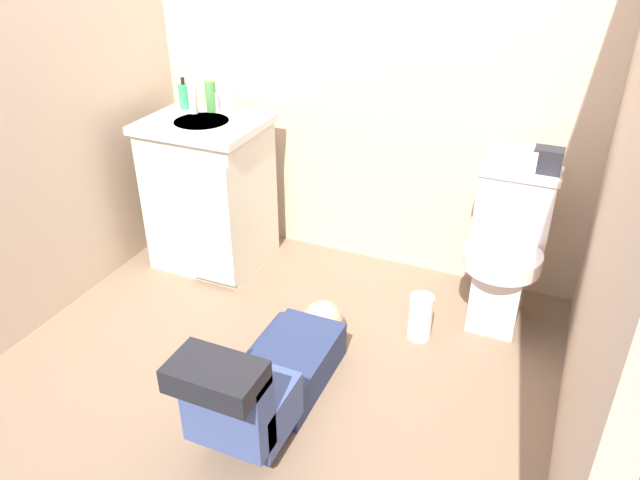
{
  "coord_description": "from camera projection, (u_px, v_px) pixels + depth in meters",
  "views": [
    {
      "loc": [
        1.02,
        -1.92,
        1.83
      ],
      "look_at": [
        0.05,
        0.31,
        0.45
      ],
      "focal_mm": 34.56,
      "sensor_mm": 36.0,
      "label": 1
    }
  ],
  "objects": [
    {
      "name": "ground_plane",
      "position": [
        283.0,
        358.0,
        2.8
      ],
      "size": [
        2.85,
        2.96,
        0.04
      ],
      "primitive_type": "cube",
      "color": "#7D644E"
    },
    {
      "name": "wall_back",
      "position": [
        369.0,
        39.0,
        3.01
      ],
      "size": [
        2.51,
        0.08,
        2.4
      ],
      "primitive_type": "cube",
      "color": "beige",
      "rests_on": "ground_plane"
    },
    {
      "name": "wall_left",
      "position": [
        20.0,
        62.0,
        2.62
      ],
      "size": [
        0.08,
        1.96,
        2.4
      ],
      "primitive_type": "cube",
      "color": "beige",
      "rests_on": "ground_plane"
    },
    {
      "name": "toilet",
      "position": [
        505.0,
        251.0,
        2.88
      ],
      "size": [
        0.36,
        0.46,
        0.75
      ],
      "color": "silver",
      "rests_on": "ground_plane"
    },
    {
      "name": "vanity_cabinet",
      "position": [
        210.0,
        192.0,
        3.32
      ],
      "size": [
        0.6,
        0.53,
        0.82
      ],
      "color": "silver",
      "rests_on": "ground_plane"
    },
    {
      "name": "faucet",
      "position": [
        217.0,
        103.0,
        3.22
      ],
      "size": [
        0.02,
        0.02,
        0.1
      ],
      "primitive_type": "cylinder",
      "color": "silver",
      "rests_on": "vanity_cabinet"
    },
    {
      "name": "person_plumber",
      "position": [
        270.0,
        376.0,
        2.41
      ],
      "size": [
        0.39,
        1.06,
        0.52
      ],
      "color": "navy",
      "rests_on": "ground_plane"
    },
    {
      "name": "tissue_box",
      "position": [
        513.0,
        156.0,
        2.75
      ],
      "size": [
        0.22,
        0.11,
        0.1
      ],
      "primitive_type": "cube",
      "color": "silver",
      "rests_on": "toilet"
    },
    {
      "name": "toiletry_bag",
      "position": [
        548.0,
        160.0,
        2.7
      ],
      "size": [
        0.12,
        0.09,
        0.11
      ],
      "primitive_type": "cube",
      "color": "#26262D",
      "rests_on": "toilet"
    },
    {
      "name": "soap_dispenser",
      "position": [
        184.0,
        96.0,
        3.26
      ],
      "size": [
        0.06,
        0.06,
        0.17
      ],
      "color": "#33A063",
      "rests_on": "vanity_cabinet"
    },
    {
      "name": "bottle_white",
      "position": [
        193.0,
        99.0,
        3.19
      ],
      "size": [
        0.04,
        0.04,
        0.15
      ],
      "primitive_type": "cylinder",
      "color": "white",
      "rests_on": "vanity_cabinet"
    },
    {
      "name": "bottle_green",
      "position": [
        211.0,
        96.0,
        3.21
      ],
      "size": [
        0.06,
        0.06,
        0.16
      ],
      "primitive_type": "cylinder",
      "color": "#529B4C",
      "rests_on": "vanity_cabinet"
    },
    {
      "name": "bottle_clear",
      "position": [
        225.0,
        98.0,
        3.19
      ],
      "size": [
        0.05,
        0.05,
        0.16
      ],
      "primitive_type": "cylinder",
      "color": "silver",
      "rests_on": "vanity_cabinet"
    },
    {
      "name": "paper_towel_roll",
      "position": [
        420.0,
        317.0,
        2.85
      ],
      "size": [
        0.11,
        0.11,
        0.23
      ],
      "primitive_type": "cylinder",
      "color": "white",
      "rests_on": "ground_plane"
    }
  ]
}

